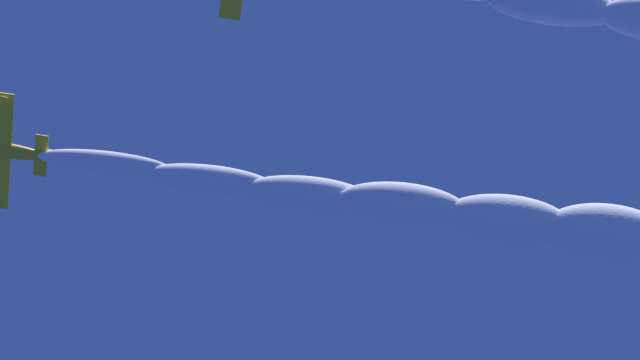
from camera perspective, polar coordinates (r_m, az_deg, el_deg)
smoke_trail_lead at (r=88.97m, az=8.34°, el=-1.73°), size 47.05×10.02×4.95m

